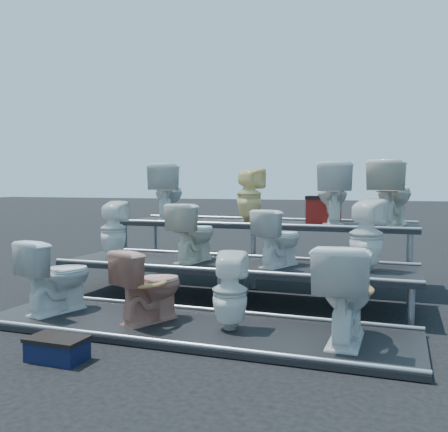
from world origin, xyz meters
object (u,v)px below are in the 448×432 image
(toilet_1, at_px, (149,285))
(red_crate, at_px, (324,211))
(toilet_0, at_px, (57,275))
(step_stool, at_px, (57,351))
(toilet_2, at_px, (230,291))
(toilet_7, at_px, (366,235))
(toilet_5, at_px, (193,232))
(toilet_4, at_px, (113,229))
(toilet_11, at_px, (392,193))
(toilet_3, at_px, (345,293))
(toilet_9, at_px, (249,195))
(toilet_8, at_px, (167,192))
(toilet_6, at_px, (279,238))
(toilet_10, at_px, (332,194))

(toilet_1, distance_m, red_crate, 3.12)
(toilet_0, height_order, step_stool, toilet_0)
(toilet_0, bearing_deg, toilet_2, -165.04)
(toilet_1, distance_m, toilet_7, 2.39)
(toilet_2, bearing_deg, red_crate, -109.15)
(toilet_5, bearing_deg, toilet_4, 8.31)
(toilet_4, height_order, step_stool, toilet_4)
(toilet_11, relative_size, step_stool, 1.91)
(red_crate, distance_m, step_stool, 4.26)
(toilet_1, height_order, toilet_3, toilet_3)
(toilet_1, height_order, toilet_9, toilet_9)
(toilet_8, xyz_separation_m, toilet_11, (3.26, 0.00, 0.00))
(toilet_0, distance_m, toilet_9, 3.03)
(toilet_5, distance_m, toilet_7, 2.04)
(toilet_5, bearing_deg, toilet_3, 154.74)
(toilet_5, distance_m, toilet_9, 1.41)
(toilet_6, distance_m, step_stool, 2.77)
(toilet_1, relative_size, toilet_5, 1.00)
(toilet_0, relative_size, toilet_8, 0.91)
(toilet_3, relative_size, step_stool, 1.89)
(toilet_7, height_order, toilet_10, toilet_10)
(toilet_2, height_order, toilet_6, toilet_6)
(toilet_5, xyz_separation_m, toilet_8, (-0.99, 1.30, 0.47))
(toilet_4, distance_m, red_crate, 2.91)
(toilet_10, bearing_deg, toilet_0, 34.02)
(toilet_2, bearing_deg, toilet_6, -106.65)
(toilet_1, distance_m, toilet_8, 2.94)
(toilet_6, height_order, step_stool, toilet_6)
(toilet_2, bearing_deg, toilet_11, -127.57)
(toilet_10, xyz_separation_m, red_crate, (-0.14, 0.19, -0.25))
(toilet_11, xyz_separation_m, red_crate, (-0.91, 0.19, -0.26))
(toilet_7, bearing_deg, toilet_5, 20.51)
(toilet_3, xyz_separation_m, red_crate, (-0.59, 2.79, 0.54))
(toilet_2, xyz_separation_m, toilet_8, (-1.91, 2.60, 0.86))
(toilet_5, distance_m, toilet_11, 2.66)
(toilet_8, height_order, toilet_10, toilet_8)
(toilet_11, bearing_deg, toilet_6, 59.28)
(toilet_0, bearing_deg, toilet_8, -75.35)
(toilet_5, bearing_deg, toilet_0, 60.58)
(toilet_5, height_order, red_crate, red_crate)
(toilet_6, relative_size, toilet_8, 0.78)
(toilet_1, xyz_separation_m, toilet_8, (-1.08, 2.60, 0.86))
(toilet_0, distance_m, toilet_11, 4.27)
(toilet_6, height_order, toilet_10, toilet_10)
(toilet_10, bearing_deg, toilet_5, 28.86)
(toilet_0, height_order, toilet_7, toilet_7)
(toilet_2, relative_size, toilet_5, 1.01)
(toilet_0, xyz_separation_m, toilet_9, (1.33, 2.60, 0.81))
(toilet_3, bearing_deg, toilet_2, 0.67)
(toilet_9, relative_size, toilet_11, 0.92)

